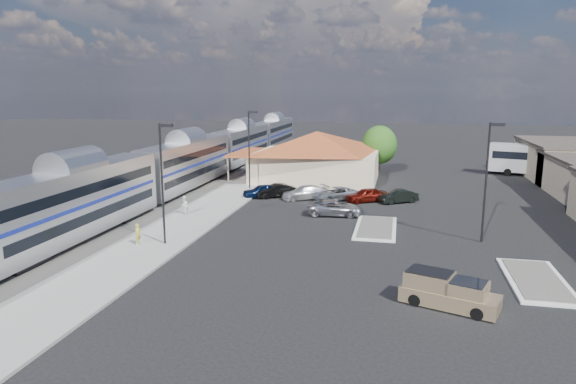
% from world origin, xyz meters
% --- Properties ---
extents(ground, '(280.00, 280.00, 0.00)m').
position_xyz_m(ground, '(0.00, 0.00, 0.00)').
color(ground, black).
rests_on(ground, ground).
extents(railbed, '(16.00, 100.00, 0.12)m').
position_xyz_m(railbed, '(-21.00, 8.00, 0.06)').
color(railbed, '#4C4944').
rests_on(railbed, ground).
extents(platform, '(5.50, 92.00, 0.18)m').
position_xyz_m(platform, '(-12.00, 6.00, 0.09)').
color(platform, gray).
rests_on(platform, ground).
extents(passenger_train, '(3.00, 104.00, 5.55)m').
position_xyz_m(passenger_train, '(-18.00, 14.79, 2.87)').
color(passenger_train, silver).
rests_on(passenger_train, ground).
extents(freight_cars, '(2.80, 46.00, 4.00)m').
position_xyz_m(freight_cars, '(-24.00, 6.07, 1.93)').
color(freight_cars, black).
rests_on(freight_cars, ground).
extents(station_depot, '(18.35, 12.24, 6.20)m').
position_xyz_m(station_depot, '(-4.56, 24.00, 3.13)').
color(station_depot, beige).
rests_on(station_depot, ground).
extents(traffic_island_south, '(3.30, 7.50, 0.21)m').
position_xyz_m(traffic_island_south, '(4.00, 2.00, 0.10)').
color(traffic_island_south, silver).
rests_on(traffic_island_south, ground).
extents(traffic_island_north, '(3.30, 7.50, 0.21)m').
position_xyz_m(traffic_island_north, '(14.00, -8.00, 0.10)').
color(traffic_island_north, silver).
rests_on(traffic_island_north, ground).
extents(lamp_plat_s, '(1.08, 0.25, 9.00)m').
position_xyz_m(lamp_plat_s, '(-10.90, -6.00, 5.34)').
color(lamp_plat_s, black).
rests_on(lamp_plat_s, ground).
extents(lamp_plat_n, '(1.08, 0.25, 9.00)m').
position_xyz_m(lamp_plat_n, '(-10.90, 16.00, 5.34)').
color(lamp_plat_n, black).
rests_on(lamp_plat_n, ground).
extents(lamp_lot, '(1.08, 0.25, 9.00)m').
position_xyz_m(lamp_lot, '(12.10, 0.00, 5.34)').
color(lamp_lot, black).
rests_on(lamp_lot, ground).
extents(tree_depot, '(4.71, 4.71, 6.63)m').
position_xyz_m(tree_depot, '(3.00, 30.00, 4.02)').
color(tree_depot, '#382314').
rests_on(tree_depot, ground).
extents(pickup_truck, '(5.33, 3.42, 1.73)m').
position_xyz_m(pickup_truck, '(8.55, -12.88, 0.82)').
color(pickup_truck, tan).
rests_on(pickup_truck, ground).
extents(suv, '(5.16, 2.61, 1.40)m').
position_xyz_m(suv, '(0.14, 5.90, 0.70)').
color(suv, '#95969C').
rests_on(suv, ground).
extents(coach_bus, '(13.22, 6.50, 4.16)m').
position_xyz_m(coach_bus, '(24.00, 32.74, 2.40)').
color(coach_bus, silver).
rests_on(coach_bus, ground).
extents(person_a, '(0.50, 0.64, 1.56)m').
position_xyz_m(person_a, '(-12.80, -6.61, 0.96)').
color(person_a, gold).
rests_on(person_a, platform).
extents(person_b, '(0.72, 0.88, 1.68)m').
position_xyz_m(person_b, '(-13.24, 2.73, 1.02)').
color(person_b, white).
rests_on(person_b, platform).
extents(parked_car_a, '(4.43, 3.54, 1.42)m').
position_xyz_m(parked_car_a, '(-8.50, 12.26, 0.71)').
color(parked_car_a, '#0E1F47').
rests_on(parked_car_a, ground).
extents(parked_car_b, '(4.50, 3.55, 1.43)m').
position_xyz_m(parked_car_b, '(-7.08, 12.56, 0.72)').
color(parked_car_b, black).
rests_on(parked_car_b, ground).
extents(parked_car_c, '(5.27, 4.30, 1.44)m').
position_xyz_m(parked_car_c, '(-3.88, 12.26, 0.72)').
color(parked_car_c, silver).
rests_on(parked_car_c, ground).
extents(parked_car_d, '(5.24, 4.72, 1.35)m').
position_xyz_m(parked_car_d, '(-0.68, 12.56, 0.68)').
color(parked_car_d, gray).
rests_on(parked_car_d, ground).
extents(parked_car_e, '(4.54, 3.73, 1.46)m').
position_xyz_m(parked_car_e, '(2.52, 12.26, 0.73)').
color(parked_car_e, maroon).
rests_on(parked_car_e, ground).
extents(parked_car_f, '(4.17, 3.33, 1.33)m').
position_xyz_m(parked_car_f, '(5.72, 12.56, 0.66)').
color(parked_car_f, black).
rests_on(parked_car_f, ground).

